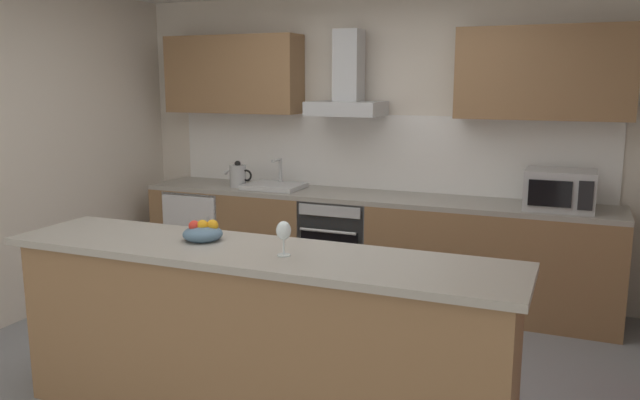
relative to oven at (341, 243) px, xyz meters
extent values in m
cube|color=gray|center=(0.22, -1.61, -0.47)|extent=(5.63, 4.90, 0.02)
cube|color=silver|center=(0.22, 0.41, 0.84)|extent=(5.63, 0.12, 2.60)
cube|color=white|center=(0.22, 0.33, 0.77)|extent=(3.94, 0.02, 0.66)
cube|color=olive|center=(0.22, 0.03, -0.03)|extent=(4.07, 0.60, 0.86)
cube|color=#9E998E|center=(0.22, 0.03, 0.42)|extent=(4.07, 0.60, 0.04)
cube|color=olive|center=(0.33, -2.20, 0.01)|extent=(2.70, 0.52, 0.95)
cube|color=#9E998E|center=(0.33, -2.20, 0.51)|extent=(2.80, 0.64, 0.04)
cube|color=olive|center=(-1.14, 0.18, 1.45)|extent=(1.30, 0.32, 0.70)
cube|color=olive|center=(1.58, 0.18, 1.45)|extent=(1.30, 0.32, 0.70)
cube|color=slate|center=(0.00, 0.01, 0.00)|extent=(0.60, 0.56, 0.80)
cube|color=black|center=(0.00, -0.29, -0.06)|extent=(0.50, 0.02, 0.48)
cube|color=#B7BABC|center=(0.00, -0.29, 0.34)|extent=(0.54, 0.02, 0.09)
cylinder|color=#B7BABC|center=(0.00, -0.32, 0.18)|extent=(0.49, 0.02, 0.02)
cube|color=white|center=(-1.38, 0.01, -0.04)|extent=(0.58, 0.56, 0.85)
cube|color=silver|center=(-1.38, -0.28, -0.04)|extent=(0.55, 0.02, 0.80)
cylinder|color=#B7BABC|center=(-1.16, -0.30, 0.01)|extent=(0.02, 0.02, 0.38)
cube|color=#B7BABC|center=(1.75, -0.02, 0.59)|extent=(0.50, 0.36, 0.30)
cube|color=black|center=(1.69, -0.21, 0.59)|extent=(0.30, 0.02, 0.19)
cube|color=black|center=(1.93, -0.21, 0.59)|extent=(0.10, 0.01, 0.21)
cube|color=silver|center=(-0.65, 0.01, 0.46)|extent=(0.50, 0.40, 0.04)
cylinder|color=#B7BABC|center=(-0.65, 0.13, 0.57)|extent=(0.03, 0.03, 0.26)
cylinder|color=#B7BABC|center=(-0.65, 0.05, 0.69)|extent=(0.03, 0.16, 0.03)
cylinder|color=#B7BABC|center=(-1.00, -0.03, 0.54)|extent=(0.15, 0.15, 0.20)
sphere|color=black|center=(-1.00, -0.03, 0.65)|extent=(0.06, 0.06, 0.06)
cone|color=#B7BABC|center=(-1.10, -0.03, 0.58)|extent=(0.09, 0.04, 0.07)
torus|color=black|center=(-0.91, -0.03, 0.55)|extent=(0.11, 0.02, 0.11)
cube|color=#B7BABC|center=(0.00, 0.11, 1.16)|extent=(0.62, 0.45, 0.12)
cube|color=#B7BABC|center=(0.00, 0.16, 1.52)|extent=(0.22, 0.22, 0.60)
cylinder|color=silver|center=(0.54, -2.25, 0.53)|extent=(0.07, 0.07, 0.01)
cylinder|color=silver|center=(0.54, -2.25, 0.58)|extent=(0.01, 0.01, 0.09)
ellipsoid|color=silver|center=(0.54, -2.25, 0.66)|extent=(0.08, 0.08, 0.10)
ellipsoid|color=slate|center=(-0.01, -2.13, 0.56)|extent=(0.22, 0.22, 0.09)
sphere|color=red|center=(-0.05, -2.15, 0.61)|extent=(0.06, 0.06, 0.06)
sphere|color=orange|center=(0.03, -2.10, 0.61)|extent=(0.07, 0.07, 0.07)
sphere|color=orange|center=(-0.01, -2.13, 0.61)|extent=(0.07, 0.07, 0.07)
camera|label=1|loc=(1.89, -5.03, 1.39)|focal=35.63mm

